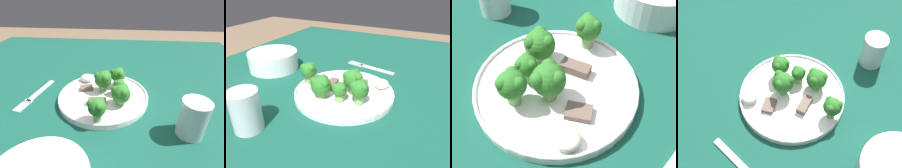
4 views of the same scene
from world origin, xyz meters
TOP-DOWN VIEW (x-y plane):
  - table at (0.00, 0.00)m, footprint 1.27×1.16m
  - dinner_plate at (-0.04, 0.04)m, footprint 0.26×0.26m
  - fork at (0.17, 0.04)m, footprint 0.05×0.18m
  - drinking_glass at (-0.25, 0.16)m, footprint 0.06×0.06m
  - broccoli_floret_near_rim_left at (-0.09, 0.03)m, footprint 0.04×0.04m
  - broccoli_floret_center_left at (-0.08, -0.02)m, footprint 0.05×0.05m
  - broccoli_floret_back_left at (-0.04, 0.02)m, footprint 0.05×0.05m
  - broccoli_floret_front_left at (-0.04, 0.15)m, footprint 0.05×0.04m
  - broccoli_floret_center_back at (-0.09, 0.08)m, footprint 0.05×0.05m
  - meat_slice_front_slice at (-0.03, 0.08)m, footprint 0.05×0.03m
  - meat_slice_middle_slice at (0.02, 0.01)m, footprint 0.05×0.04m
  - sauce_dollop at (0.03, -0.04)m, footprint 0.04×0.04m

SIDE VIEW (x-z plane):
  - table at x=0.00m, z-range 0.29..1.03m
  - fork at x=0.17m, z-range 0.75..0.75m
  - dinner_plate at x=-0.04m, z-range 0.75..0.76m
  - meat_slice_middle_slice at x=0.02m, z-range 0.76..0.77m
  - meat_slice_front_slice at x=-0.03m, z-range 0.76..0.77m
  - sauce_dollop at x=0.03m, z-range 0.76..0.78m
  - drinking_glass at x=-0.25m, z-range 0.74..0.83m
  - broccoli_floret_near_rim_left at x=-0.09m, z-range 0.76..0.81m
  - broccoli_floret_center_back at x=-0.09m, z-range 0.76..0.82m
  - broccoli_floret_center_left at x=-0.08m, z-range 0.77..0.83m
  - broccoli_floret_front_left at x=-0.04m, z-range 0.77..0.83m
  - broccoli_floret_back_left at x=-0.04m, z-range 0.77..0.83m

